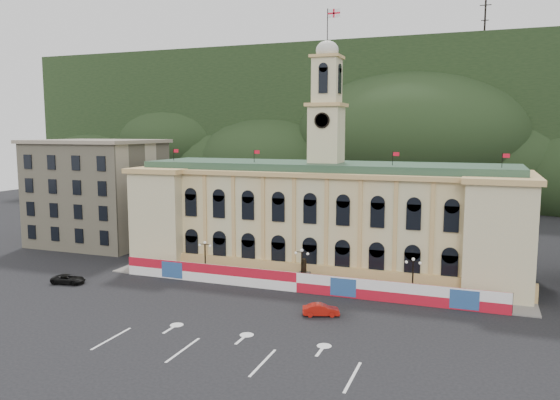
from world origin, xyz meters
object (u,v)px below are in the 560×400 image
at_px(lamp_center, 302,265).
at_px(black_suv, 68,279).
at_px(statue, 304,277).
at_px(red_sedan, 321,310).

xyz_separation_m(lamp_center, black_suv, (-29.62, -9.04, -2.46)).
distance_m(statue, black_suv, 31.28).
height_order(red_sedan, black_suv, red_sedan).
xyz_separation_m(statue, black_suv, (-29.62, -10.04, -0.57)).
bearing_deg(red_sedan, lamp_center, 8.78).
bearing_deg(statue, red_sedan, -62.93).
xyz_separation_m(lamp_center, red_sedan, (5.34, -9.45, -2.41)).
bearing_deg(red_sedan, statue, 6.38).
relative_size(statue, lamp_center, 0.72).
height_order(lamp_center, black_suv, lamp_center).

